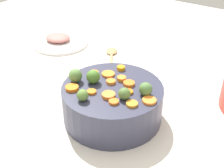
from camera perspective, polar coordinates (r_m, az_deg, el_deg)
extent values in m
cube|color=silver|center=(0.91, -0.61, -7.32)|extent=(2.40, 2.40, 0.02)
cylinder|color=#35364B|center=(0.89, 0.00, -3.47)|extent=(0.29, 0.29, 0.11)
cylinder|color=orange|center=(0.91, -3.43, 1.97)|extent=(0.04, 0.04, 0.01)
cylinder|color=orange|center=(0.91, -0.72, 1.87)|extent=(0.05, 0.05, 0.01)
cylinder|color=orange|center=(0.87, 3.21, 0.08)|extent=(0.04, 0.04, 0.01)
cylinder|color=orange|center=(0.85, -7.52, -0.73)|extent=(0.05, 0.05, 0.01)
cylinder|color=orange|center=(0.87, -0.21, 0.44)|extent=(0.04, 0.04, 0.01)
cylinder|color=orange|center=(0.80, 7.00, -3.10)|extent=(0.05, 0.05, 0.01)
cylinder|color=orange|center=(0.79, 0.34, -3.35)|extent=(0.04, 0.04, 0.01)
cylinder|color=orange|center=(0.94, 1.70, 3.01)|extent=(0.04, 0.04, 0.01)
cylinder|color=orange|center=(0.83, 3.12, -1.47)|extent=(0.04, 0.04, 0.01)
cylinder|color=orange|center=(0.81, -0.65, -2.12)|extent=(0.05, 0.05, 0.01)
cylinder|color=orange|center=(0.83, -3.85, -1.46)|extent=(0.03, 0.03, 0.01)
cylinder|color=orange|center=(0.89, 1.71, 1.07)|extent=(0.04, 0.04, 0.01)
cylinder|color=orange|center=(0.79, 3.76, -3.74)|extent=(0.04, 0.04, 0.01)
sphere|color=#4E753B|center=(0.82, 6.33, -0.95)|extent=(0.04, 0.04, 0.04)
sphere|color=olive|center=(0.80, -5.53, -2.10)|extent=(0.03, 0.03, 0.03)
sphere|color=#487A2B|center=(0.87, -3.55, 1.38)|extent=(0.04, 0.04, 0.04)
sphere|color=#567C3D|center=(0.88, -6.89, 1.58)|extent=(0.04, 0.04, 0.04)
sphere|color=#547438|center=(0.80, 2.34, -1.83)|extent=(0.03, 0.03, 0.03)
cube|color=tan|center=(1.16, -0.27, 3.06)|extent=(0.21, 0.14, 0.01)
ellipsoid|color=tan|center=(1.29, -0.07, 6.20)|extent=(0.08, 0.08, 0.01)
cylinder|color=white|center=(1.38, -9.62, 7.68)|extent=(0.24, 0.24, 0.01)
ellipsoid|color=#C16F68|center=(1.39, -10.13, 8.58)|extent=(0.10, 0.12, 0.03)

